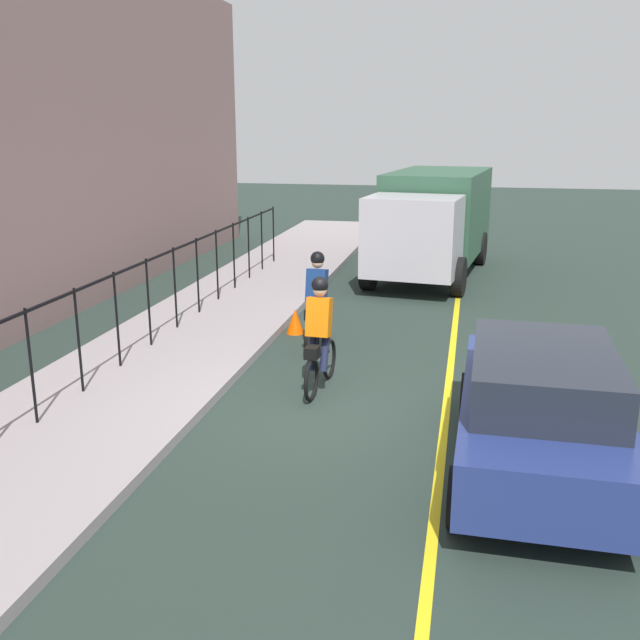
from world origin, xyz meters
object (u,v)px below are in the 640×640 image
object	(u,v)px
traffic_cone_near	(295,321)
patrol_sedan	(540,408)
cyclist_follow	(319,335)
box_truck_background	(433,218)
cyclist_lead	(317,301)

from	to	relation	value
traffic_cone_near	patrol_sedan	bearing A→B (deg)	-140.82
cyclist_follow	box_truck_background	xyz separation A→B (m)	(9.63, -1.17, 0.64)
box_truck_background	traffic_cone_near	xyz separation A→B (m)	(-6.57, 2.30, -1.30)
cyclist_lead	box_truck_background	xyz separation A→B (m)	(7.46, -1.66, 0.64)
cyclist_lead	patrol_sedan	bearing A→B (deg)	-136.20
cyclist_lead	patrol_sedan	distance (m)	5.64
cyclist_lead	traffic_cone_near	world-z (taller)	cyclist_lead
patrol_sedan	box_truck_background	world-z (taller)	box_truck_background
patrol_sedan	traffic_cone_near	world-z (taller)	patrol_sedan
cyclist_follow	box_truck_background	size ratio (longest dim) A/B	0.26
traffic_cone_near	cyclist_lead	bearing A→B (deg)	-144.11
cyclist_follow	patrol_sedan	world-z (taller)	cyclist_follow
cyclist_follow	traffic_cone_near	bearing A→B (deg)	24.37
traffic_cone_near	box_truck_background	bearing A→B (deg)	-19.29
traffic_cone_near	cyclist_follow	bearing A→B (deg)	-159.61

